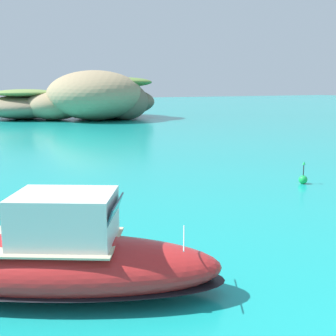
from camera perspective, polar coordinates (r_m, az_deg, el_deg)
islet_large at (r=83.84m, az=-8.50°, el=9.00°), size 27.43×28.47×8.94m
islet_small at (r=85.89m, az=-17.03°, el=7.78°), size 20.42×21.92×5.55m
motorboat_red at (r=14.18m, az=-14.99°, el=-11.52°), size 11.03×8.05×3.18m
channel_buoy at (r=29.76m, az=17.23°, el=-1.35°), size 0.56×0.56×1.48m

